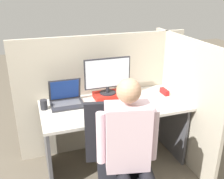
{
  "coord_description": "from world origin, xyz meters",
  "views": [
    {
      "loc": [
        -0.82,
        -2.0,
        1.92
      ],
      "look_at": [
        -0.08,
        0.18,
        0.99
      ],
      "focal_mm": 42.0,
      "sensor_mm": 36.0,
      "label": 1
    }
  ],
  "objects": [
    {
      "name": "pen_cup",
      "position": [
        -0.71,
        0.48,
        0.79
      ],
      "size": [
        0.07,
        0.07,
        0.1
      ],
      "color": "#28282D",
      "rests_on": "desk"
    },
    {
      "name": "cubicle_panel_back",
      "position": [
        0.0,
        0.74,
        0.7
      ],
      "size": [
        2.02,
        0.04,
        1.4
      ],
      "color": "#B7AD99",
      "rests_on": "ground"
    },
    {
      "name": "carrot_toy",
      "position": [
        0.08,
        0.18,
        0.75
      ],
      "size": [
        0.04,
        0.15,
        0.04
      ],
      "color": "orange",
      "rests_on": "desk"
    },
    {
      "name": "monitor",
      "position": [
        -0.01,
        0.54,
        1.01
      ],
      "size": [
        0.51,
        0.18,
        0.4
      ],
      "color": "#232328",
      "rests_on": "paper_box"
    },
    {
      "name": "mouse",
      "position": [
        -0.21,
        0.23,
        0.76
      ],
      "size": [
        0.07,
        0.05,
        0.04
      ],
      "color": "silver",
      "rests_on": "desk"
    },
    {
      "name": "cubicle_panel_right",
      "position": [
        0.79,
        0.29,
        0.7
      ],
      "size": [
        0.04,
        1.36,
        1.4
      ],
      "color": "#B7AD99",
      "rests_on": "ground"
    },
    {
      "name": "stapler",
      "position": [
        0.64,
        0.44,
        0.77
      ],
      "size": [
        0.05,
        0.14,
        0.06
      ],
      "color": "#A31919",
      "rests_on": "desk"
    },
    {
      "name": "laptop",
      "position": [
        -0.47,
        0.52,
        0.79
      ],
      "size": [
        0.33,
        0.26,
        0.27
      ],
      "color": "#2D2D33",
      "rests_on": "desk"
    },
    {
      "name": "office_chair",
      "position": [
        -0.18,
        -0.3,
        0.51
      ],
      "size": [
        0.55,
        0.61,
        1.02
      ],
      "color": "black",
      "rests_on": "ground"
    },
    {
      "name": "person",
      "position": [
        -0.14,
        -0.46,
        0.75
      ],
      "size": [
        0.47,
        0.49,
        1.3
      ],
      "color": "black",
      "rests_on": "ground"
    },
    {
      "name": "desk",
      "position": [
        0.0,
        0.36,
        0.56
      ],
      "size": [
        1.52,
        0.72,
        0.74
      ],
      "color": "beige",
      "rests_on": "ground"
    },
    {
      "name": "paper_box",
      "position": [
        -0.01,
        0.54,
        0.77
      ],
      "size": [
        0.3,
        0.21,
        0.06
      ],
      "color": "red",
      "rests_on": "desk"
    }
  ]
}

